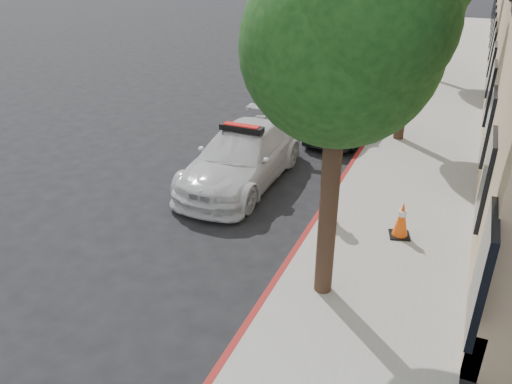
{
  "coord_description": "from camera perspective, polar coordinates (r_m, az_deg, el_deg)",
  "views": [
    {
      "loc": [
        4.6,
        -8.82,
        5.54
      ],
      "look_at": [
        1.04,
        -0.6,
        1.0
      ],
      "focal_mm": 35.0,
      "sensor_mm": 36.0,
      "label": 1
    }
  ],
  "objects": [
    {
      "name": "ground",
      "position": [
        11.38,
        -3.62,
        -2.3
      ],
      "size": [
        120.0,
        120.0,
        0.0
      ],
      "primitive_type": "plane",
      "color": "black",
      "rests_on": "ground"
    },
    {
      "name": "sidewalk",
      "position": [
        19.62,
        19.78,
        9.13
      ],
      "size": [
        3.2,
        50.0,
        0.15
      ],
      "primitive_type": "cube",
      "color": "gray",
      "rests_on": "ground"
    },
    {
      "name": "parked_car_mid",
      "position": [
        16.02,
        9.96,
        8.79
      ],
      "size": [
        1.71,
        4.0,
        1.35
      ],
      "primitive_type": "imported",
      "rotation": [
        0.0,
        0.0,
        -0.03
      ],
      "color": "#202328",
      "rests_on": "ground"
    },
    {
      "name": "parked_car_far",
      "position": [
        26.55,
        16.22,
        15.25
      ],
      "size": [
        1.89,
        4.1,
        1.3
      ],
      "primitive_type": "imported",
      "rotation": [
        0.0,
        0.0,
        -0.13
      ],
      "color": "black",
      "rests_on": "ground"
    },
    {
      "name": "tree_near",
      "position": [
        7.12,
        9.87,
        16.28
      ],
      "size": [
        2.92,
        2.82,
        5.62
      ],
      "color": "black",
      "rests_on": "sidewalk"
    },
    {
      "name": "fire_hydrant",
      "position": [
        10.59,
        8.39,
        -1.33
      ],
      "size": [
        0.38,
        0.34,
        0.89
      ],
      "rotation": [
        0.0,
        0.0,
        0.32
      ],
      "color": "silver",
      "rests_on": "sidewalk"
    },
    {
      "name": "curb_strip",
      "position": [
        19.76,
        15.32,
        9.88
      ],
      "size": [
        0.12,
        50.0,
        0.15
      ],
      "primitive_type": "cube",
      "color": "maroon",
      "rests_on": "ground"
    },
    {
      "name": "police_car",
      "position": [
        12.52,
        -1.6,
        4.09
      ],
      "size": [
        1.93,
        4.74,
        1.52
      ],
      "rotation": [
        0.0,
        0.0,
        0.0
      ],
      "color": "silver",
      "rests_on": "ground"
    },
    {
      "name": "traffic_cone",
      "position": [
        10.42,
        16.31,
        -3.03
      ],
      "size": [
        0.49,
        0.49,
        0.77
      ],
      "rotation": [
        0.0,
        0.0,
        0.26
      ],
      "color": "black",
      "rests_on": "sidewalk"
    }
  ]
}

